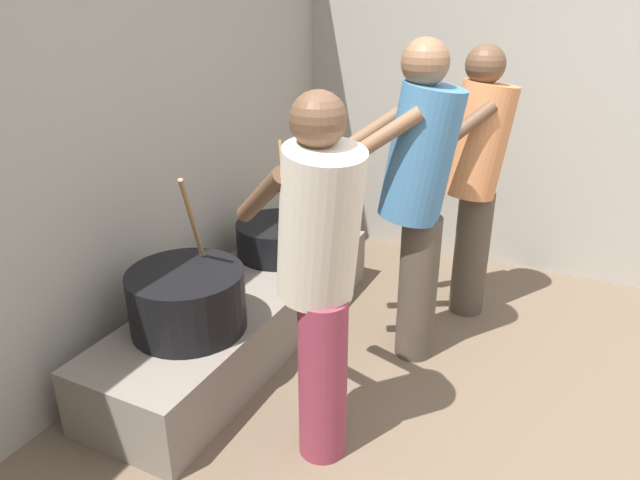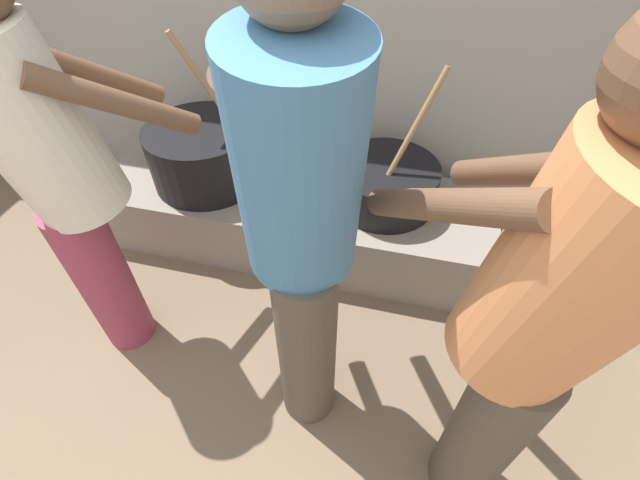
# 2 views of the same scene
# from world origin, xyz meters

# --- Properties ---
(hearth_ledge) EXTENTS (2.00, 0.60, 0.34)m
(hearth_ledge) POSITION_xyz_m (0.56, 1.81, 0.17)
(hearth_ledge) COLOR slate
(hearth_ledge) RESTS_ON ground_plane
(cooking_pot_main) EXTENTS (0.54, 0.54, 0.75)m
(cooking_pot_main) POSITION_xyz_m (0.11, 1.82, 0.49)
(cooking_pot_main) COLOR black
(cooking_pot_main) RESTS_ON hearth_ledge
(cooking_pot_secondary) EXTENTS (0.49, 0.49, 0.65)m
(cooking_pot_secondary) POSITION_xyz_m (1.01, 1.85, 0.44)
(cooking_pot_secondary) COLOR black
(cooking_pot_secondary) RESTS_ON hearth_ledge
(cook_in_cream_shirt) EXTENTS (0.64, 0.70, 1.51)m
(cook_in_cream_shirt) POSITION_xyz_m (0.02, 1.09, 0.86)
(cook_in_cream_shirt) COLOR #8C3347
(cook_in_cream_shirt) RESTS_ON ground_plane
(cook_in_blue_shirt) EXTENTS (0.52, 0.74, 1.63)m
(cook_in_blue_shirt) POSITION_xyz_m (0.86, 0.97, 0.93)
(cook_in_blue_shirt) COLOR #4C4238
(cook_in_blue_shirt) RESTS_ON ground_plane
(cook_in_orange_shirt) EXTENTS (0.67, 0.70, 1.56)m
(cook_in_orange_shirt) POSITION_xyz_m (1.43, 0.82, 0.89)
(cook_in_orange_shirt) COLOR #4C4238
(cook_in_orange_shirt) RESTS_ON ground_plane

